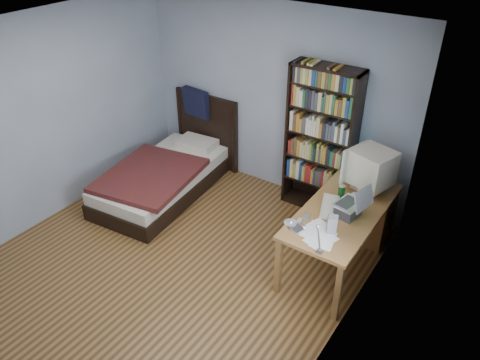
{
  "coord_description": "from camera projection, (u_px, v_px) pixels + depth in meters",
  "views": [
    {
      "loc": [
        2.85,
        -2.84,
        3.58
      ],
      "look_at": [
        0.44,
        0.7,
        0.91
      ],
      "focal_mm": 35.0,
      "sensor_mm": 36.0,
      "label": 1
    }
  ],
  "objects": [
    {
      "name": "room",
      "position": [
        164.0,
        169.0,
        4.57
      ],
      "size": [
        4.2,
        4.24,
        2.5
      ],
      "color": "#4D2E16",
      "rests_on": "ground"
    },
    {
      "name": "desk",
      "position": [
        356.0,
        212.0,
        5.38
      ],
      "size": [
        0.75,
        1.63,
        0.73
      ],
      "color": "brown",
      "rests_on": "floor"
    },
    {
      "name": "crt_monitor",
      "position": [
        370.0,
        168.0,
        5.07
      ],
      "size": [
        0.53,
        0.49,
        0.49
      ],
      "color": "beige",
      "rests_on": "desk"
    },
    {
      "name": "laptop",
      "position": [
        350.0,
        207.0,
        4.73
      ],
      "size": [
        0.34,
        0.34,
        0.37
      ],
      "color": "#2D2D30",
      "rests_on": "desk"
    },
    {
      "name": "desk_lamp",
      "position": [
        295.0,
        229.0,
        3.89
      ],
      "size": [
        0.21,
        0.46,
        0.55
      ],
      "color": "#99999E",
      "rests_on": "desk"
    },
    {
      "name": "keyboard",
      "position": [
        330.0,
        207.0,
        4.9
      ],
      "size": [
        0.31,
        0.48,
        0.04
      ],
      "primitive_type": "cube",
      "rotation": [
        0.0,
        0.07,
        0.34
      ],
      "color": "beige",
      "rests_on": "desk"
    },
    {
      "name": "speaker",
      "position": [
        332.0,
        224.0,
        4.52
      ],
      "size": [
        0.12,
        0.12,
        0.18
      ],
      "primitive_type": "cube",
      "rotation": [
        0.0,
        0.0,
        0.33
      ],
      "color": "gray",
      "rests_on": "desk"
    },
    {
      "name": "soda_can",
      "position": [
        342.0,
        191.0,
        5.06
      ],
      "size": [
        0.07,
        0.07,
        0.13
      ],
      "primitive_type": "cylinder",
      "color": "#07340F",
      "rests_on": "desk"
    },
    {
      "name": "mouse",
      "position": [
        354.0,
        195.0,
        5.09
      ],
      "size": [
        0.07,
        0.11,
        0.04
      ],
      "primitive_type": "ellipsoid",
      "color": "silver",
      "rests_on": "desk"
    },
    {
      "name": "phone_silver",
      "position": [
        307.0,
        216.0,
        4.77
      ],
      "size": [
        0.07,
        0.11,
        0.02
      ],
      "primitive_type": "cube",
      "rotation": [
        0.0,
        0.0,
        0.15
      ],
      "color": "silver",
      "rests_on": "desk"
    },
    {
      "name": "phone_grey",
      "position": [
        299.0,
        221.0,
        4.7
      ],
      "size": [
        0.05,
        0.09,
        0.02
      ],
      "primitive_type": "cube",
      "rotation": [
        0.0,
        0.0,
        0.11
      ],
      "color": "gray",
      "rests_on": "desk"
    },
    {
      "name": "external_drive",
      "position": [
        297.0,
        229.0,
        4.58
      ],
      "size": [
        0.14,
        0.14,
        0.02
      ],
      "primitive_type": "cube",
      "rotation": [
        0.0,
        0.0,
        -0.32
      ],
      "color": "gray",
      "rests_on": "desk"
    },
    {
      "name": "bookshelf",
      "position": [
        320.0,
        141.0,
        5.72
      ],
      "size": [
        0.85,
        0.3,
        1.9
      ],
      "color": "black",
      "rests_on": "floor"
    },
    {
      "name": "bed",
      "position": [
        167.0,
        174.0,
        6.41
      ],
      "size": [
        1.27,
        2.14,
        1.16
      ],
      "color": "black",
      "rests_on": "floor"
    }
  ]
}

